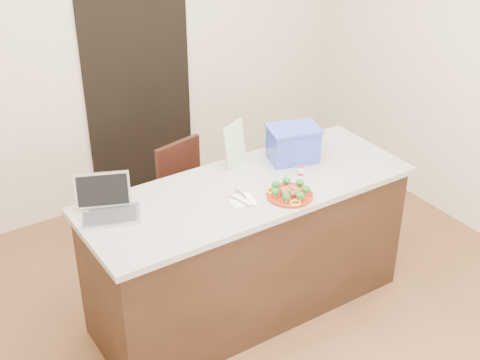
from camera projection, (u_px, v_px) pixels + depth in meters
ground at (269, 326)px, 4.30m from camera, size 4.00×4.00×0.00m
room_shell at (275, 92)px, 3.50m from camera, size 4.00×4.00×4.00m
doorway at (138, 82)px, 5.29m from camera, size 0.90×0.02×2.00m
island at (248, 249)px, 4.25m from camera, size 2.06×0.76×0.92m
plate at (290, 195)px, 3.93m from camera, size 0.28×0.28×0.02m
meatballs at (290, 191)px, 3.92m from camera, size 0.11×0.11×0.04m
broccoli at (290, 188)px, 3.90m from camera, size 0.23×0.23×0.04m
pepper_rings at (290, 193)px, 3.92m from camera, size 0.24×0.25×0.01m
napkin at (242, 200)px, 3.89m from camera, size 0.17×0.17×0.01m
fork at (238, 199)px, 3.88m from camera, size 0.04×0.17×0.00m
knife at (248, 199)px, 3.89m from camera, size 0.03×0.21×0.01m
yogurt_bottle at (301, 173)px, 4.12m from camera, size 0.04×0.04×0.08m
laptop at (107, 203)px, 3.75m from camera, size 0.37×0.36×0.22m
leaflet at (235, 144)px, 4.21m from camera, size 0.20×0.12×0.28m
blue_box at (293, 143)px, 4.28m from camera, size 0.37×0.31×0.23m
chair at (186, 193)px, 4.80m from camera, size 0.45×0.45×0.86m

